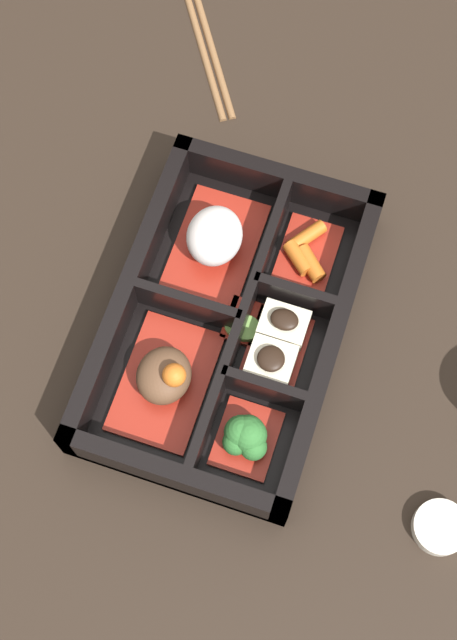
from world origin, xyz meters
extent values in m
plane|color=black|center=(0.00, 0.00, 0.00)|extent=(3.00, 3.00, 0.00)
cube|color=black|center=(0.00, 0.00, 0.01)|extent=(0.29, 0.19, 0.01)
cube|color=black|center=(0.00, -0.09, 0.02)|extent=(0.29, 0.01, 0.05)
cube|color=black|center=(0.00, 0.09, 0.02)|extent=(0.29, 0.01, 0.05)
cube|color=black|center=(-0.14, 0.00, 0.02)|extent=(0.01, 0.19, 0.05)
cube|color=black|center=(0.14, 0.00, 0.02)|extent=(0.01, 0.19, 0.05)
cube|color=black|center=(0.00, -0.01, 0.02)|extent=(0.26, 0.01, 0.05)
cube|color=black|center=(-0.05, -0.05, 0.02)|extent=(0.01, 0.07, 0.05)
cube|color=black|center=(0.04, -0.05, 0.02)|extent=(0.01, 0.07, 0.05)
cube|color=black|center=(0.00, 0.04, 0.02)|extent=(0.01, 0.09, 0.05)
cube|color=maroon|center=(-0.06, 0.03, 0.01)|extent=(0.11, 0.07, 0.01)
ellipsoid|color=brown|center=(-0.06, 0.03, 0.03)|extent=(0.05, 0.04, 0.03)
sphere|color=#D1661E|center=(-0.07, 0.02, 0.05)|extent=(0.02, 0.02, 0.02)
cube|color=maroon|center=(0.06, 0.03, 0.01)|extent=(0.11, 0.07, 0.01)
ellipsoid|color=silver|center=(0.06, 0.03, 0.04)|extent=(0.05, 0.05, 0.05)
cube|color=maroon|center=(-0.09, -0.05, 0.01)|extent=(0.06, 0.05, 0.01)
sphere|color=#2D6B2D|center=(-0.10, -0.04, 0.03)|extent=(0.02, 0.02, 0.02)
sphere|color=#2D6B2D|center=(-0.09, -0.05, 0.03)|extent=(0.03, 0.03, 0.03)
sphere|color=#2D6B2D|center=(-0.09, -0.04, 0.03)|extent=(0.03, 0.03, 0.03)
sphere|color=#2D6B2D|center=(-0.10, -0.05, 0.03)|extent=(0.02, 0.02, 0.02)
sphere|color=#2D6B2D|center=(-0.09, -0.05, 0.03)|extent=(0.03, 0.03, 0.03)
sphere|color=#2D6B2D|center=(-0.09, -0.05, 0.03)|extent=(0.02, 0.02, 0.02)
cube|color=maroon|center=(-0.01, -0.05, 0.01)|extent=(0.07, 0.05, 0.01)
cube|color=beige|center=(-0.03, -0.05, 0.03)|extent=(0.04, 0.04, 0.02)
ellipsoid|color=black|center=(-0.03, -0.05, 0.04)|extent=(0.02, 0.02, 0.01)
cube|color=beige|center=(0.01, -0.05, 0.02)|extent=(0.03, 0.04, 0.02)
ellipsoid|color=black|center=(0.01, -0.05, 0.04)|extent=(0.02, 0.02, 0.01)
cube|color=maroon|center=(0.08, -0.05, 0.01)|extent=(0.07, 0.05, 0.01)
cylinder|color=#D1661E|center=(0.10, -0.04, 0.02)|extent=(0.04, 0.03, 0.01)
cylinder|color=#D1661E|center=(0.07, -0.05, 0.02)|extent=(0.03, 0.03, 0.01)
cylinder|color=#D1661E|center=(0.07, -0.04, 0.02)|extent=(0.03, 0.03, 0.01)
cube|color=maroon|center=(0.01, -0.01, 0.01)|extent=(0.04, 0.03, 0.01)
cylinder|color=#75A84C|center=(0.00, -0.01, 0.02)|extent=(0.02, 0.02, 0.00)
cylinder|color=#75A84C|center=(0.00, -0.01, 0.02)|extent=(0.02, 0.02, 0.00)
cylinder|color=#75A84C|center=(0.00, -0.02, 0.02)|extent=(0.02, 0.02, 0.01)
cylinder|color=brown|center=(0.30, 0.13, 0.00)|extent=(0.20, 0.13, 0.01)
cylinder|color=brown|center=(0.30, 0.13, 0.00)|extent=(0.20, 0.13, 0.01)
cylinder|color=beige|center=(-0.11, -0.21, 0.01)|extent=(0.04, 0.04, 0.01)
cylinder|color=black|center=(-0.11, -0.21, 0.01)|extent=(0.03, 0.03, 0.00)
camera|label=1|loc=(-0.25, -0.08, 0.72)|focal=50.00mm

